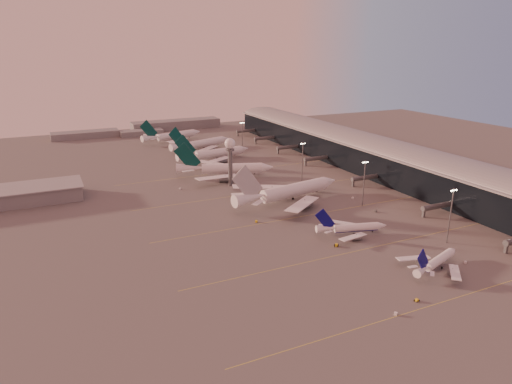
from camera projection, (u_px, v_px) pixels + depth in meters
name	position (u px, v px, depth m)	size (l,w,h in m)	color
ground	(336.00, 269.00, 175.87)	(700.00, 700.00, 0.00)	#5F5C5C
taxiway_markings	(322.00, 212.00, 236.27)	(180.00, 185.25, 0.02)	#D0C549
terminal	(375.00, 156.00, 311.27)	(57.00, 362.00, 23.04)	black
hangar	(2.00, 197.00, 246.29)	(82.00, 27.00, 8.50)	slate
radar_tower	(230.00, 152.00, 274.79)	(6.40, 6.40, 31.10)	#56585D
mast_a	(451.00, 213.00, 195.24)	(3.60, 0.56, 25.00)	#56585D
mast_b	(364.00, 181.00, 241.36)	(3.60, 0.56, 25.00)	#56585D
mast_c	(302.00, 160.00, 286.68)	(3.60, 0.56, 25.00)	#56585D
mast_d	(242.00, 136.00, 363.34)	(3.60, 0.56, 25.00)	#56585D
distant_horizon	(151.00, 128.00, 455.63)	(165.00, 37.50, 9.00)	slate
narrowbody_near	(437.00, 263.00, 175.31)	(31.57, 24.78, 12.78)	white
narrowbody_mid	(351.00, 229.00, 207.34)	(33.72, 26.55, 13.46)	white
widebody_white	(289.00, 194.00, 251.02)	(71.61, 56.89, 25.40)	white
greentail_a	(226.00, 171.00, 298.45)	(61.72, 48.97, 23.42)	white
greentail_b	(214.00, 155.00, 341.57)	(61.07, 48.98, 22.28)	white
greentail_c	(201.00, 145.00, 376.36)	(58.44, 46.42, 22.05)	white
greentail_d	(173.00, 137.00, 408.90)	(59.47, 47.35, 22.20)	white
gsv_truck_a	(396.00, 312.00, 145.86)	(5.31, 4.63, 2.11)	white
gsv_tug_near	(417.00, 300.00, 153.55)	(2.40, 3.37, 0.88)	yellow
gsv_catering_a	(466.00, 259.00, 180.11)	(4.92, 3.66, 3.70)	white
gsv_tug_mid	(336.00, 245.00, 195.53)	(4.52, 4.35, 1.12)	yellow
gsv_truck_b	(376.00, 210.00, 236.01)	(6.26, 4.41, 2.39)	#4E5053
gsv_truck_c	(256.00, 220.00, 222.43)	(4.72, 5.86, 2.28)	yellow
gsv_catering_b	(353.00, 195.00, 255.84)	(5.19, 2.65, 4.17)	white
gsv_tug_far	(242.00, 195.00, 261.74)	(3.21, 3.65, 0.89)	white
gsv_truck_d	(180.00, 188.00, 273.17)	(2.47, 5.38, 2.10)	white
gsv_tug_hangar	(245.00, 164.00, 330.27)	(3.98, 3.27, 0.98)	white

